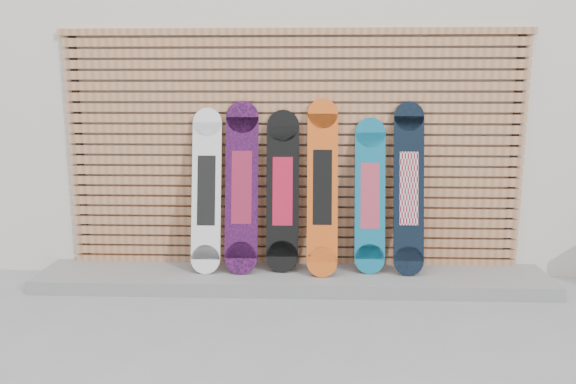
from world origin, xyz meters
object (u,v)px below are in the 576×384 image
(snowboard_3, at_px, (322,187))
(snowboard_5, at_px, (409,188))
(snowboard_0, at_px, (206,190))
(snowboard_4, at_px, (370,196))
(snowboard_2, at_px, (283,191))
(snowboard_1, at_px, (242,187))

(snowboard_3, relative_size, snowboard_5, 1.02)
(snowboard_0, bearing_deg, snowboard_4, 1.08)
(snowboard_2, bearing_deg, snowboard_1, -174.80)
(snowboard_1, height_order, snowboard_3, snowboard_3)
(snowboard_1, distance_m, snowboard_5, 1.50)
(snowboard_4, height_order, snowboard_5, snowboard_5)
(snowboard_2, height_order, snowboard_5, snowboard_5)
(snowboard_4, bearing_deg, snowboard_3, -173.05)
(snowboard_3, bearing_deg, snowboard_1, 178.20)
(snowboard_3, xyz_separation_m, snowboard_4, (0.43, 0.05, -0.08))
(snowboard_2, bearing_deg, snowboard_4, -0.28)
(snowboard_0, xyz_separation_m, snowboard_3, (1.05, -0.02, 0.04))
(snowboard_0, xyz_separation_m, snowboard_4, (1.48, 0.03, -0.04))
(snowboard_0, distance_m, snowboard_5, 1.82)
(snowboard_0, relative_size, snowboard_4, 1.06)
(snowboard_1, relative_size, snowboard_3, 0.99)
(snowboard_2, bearing_deg, snowboard_3, -8.94)
(snowboard_1, bearing_deg, snowboard_2, 5.20)
(snowboard_1, height_order, snowboard_5, snowboard_1)
(snowboard_1, distance_m, snowboard_4, 1.16)
(snowboard_1, xyz_separation_m, snowboard_3, (0.73, -0.02, 0.01))
(snowboard_2, relative_size, snowboard_3, 0.94)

